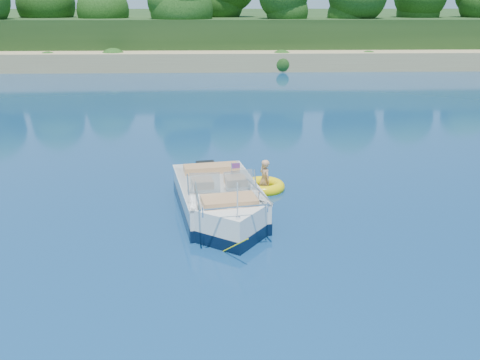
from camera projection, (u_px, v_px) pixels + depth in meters
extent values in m
plane|color=#0B284F|center=(146.00, 289.00, 10.95)|extent=(160.00, 160.00, 0.00)
cube|color=tan|center=(202.00, 61.00, 46.76)|extent=(170.00, 8.00, 2.00)
cube|color=black|center=(208.00, 35.00, 72.15)|extent=(170.00, 56.00, 6.00)
cylinder|color=#331B11|center=(0.00, 29.00, 47.66)|extent=(0.44, 0.44, 3.20)
cylinder|color=#331B11|center=(203.00, 26.00, 49.64)|extent=(0.44, 0.44, 3.60)
cylinder|color=#331B11|center=(422.00, 32.00, 48.60)|extent=(0.44, 0.44, 2.60)
sphere|color=black|center=(425.00, 4.00, 47.81)|extent=(4.29, 4.29, 4.29)
cube|color=white|center=(218.00, 200.00, 14.91)|extent=(2.71, 4.16, 1.07)
cube|color=white|center=(231.00, 226.00, 13.22)|extent=(2.01, 2.01, 1.07)
cube|color=black|center=(218.00, 205.00, 14.96)|extent=(2.74, 4.21, 0.31)
cube|color=black|center=(231.00, 232.00, 13.27)|extent=(2.05, 2.05, 0.31)
cube|color=tan|center=(216.00, 187.00, 15.09)|extent=(2.09, 2.95, 0.10)
cube|color=white|center=(217.00, 183.00, 14.75)|extent=(2.75, 4.17, 0.06)
cube|color=black|center=(206.00, 176.00, 16.84)|extent=(0.62, 0.45, 0.92)
cube|color=#8C9EA5|center=(205.00, 183.00, 13.90)|extent=(0.81, 0.30, 0.49)
cube|color=#8C9EA5|center=(239.00, 180.00, 14.08)|extent=(0.84, 0.51, 0.49)
cube|color=tan|center=(202.00, 187.00, 14.41)|extent=(0.65, 0.65, 0.41)
cube|color=tan|center=(236.00, 184.00, 14.59)|extent=(0.65, 0.65, 0.41)
cube|color=tan|center=(211.00, 171.00, 15.68)|extent=(1.67, 0.84, 0.39)
cube|color=tan|center=(229.00, 204.00, 13.23)|extent=(1.46, 1.00, 0.35)
cylinder|color=white|center=(237.00, 201.00, 12.19)|extent=(0.03, 0.03, 0.87)
cube|color=red|center=(236.00, 166.00, 13.94)|extent=(0.22, 0.06, 0.14)
cube|color=silver|center=(238.00, 218.00, 12.27)|extent=(0.11, 0.08, 0.05)
cylinder|color=#FBF91B|center=(235.00, 245.00, 12.08)|extent=(0.58, 0.96, 0.78)
torus|color=yellow|center=(263.00, 187.00, 16.69)|extent=(1.36, 1.36, 0.35)
torus|color=red|center=(263.00, 186.00, 16.68)|extent=(1.12, 1.12, 0.12)
imported|color=tan|center=(264.00, 189.00, 16.71)|extent=(0.62, 0.81, 1.45)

